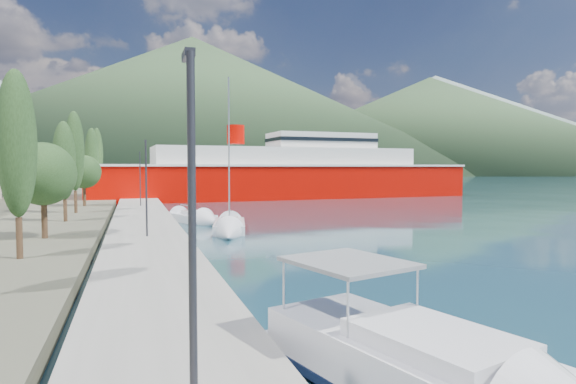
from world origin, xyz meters
name	(u,v)px	position (x,y,z in m)	size (l,w,h in m)	color
ground	(170,186)	(0.00, 120.00, 0.00)	(1400.00, 1400.00, 0.00)	#183A48
quay	(143,223)	(-9.00, 26.00, 0.40)	(5.00, 88.00, 0.80)	gray
hills_far	(248,113)	(138.59, 618.73, 77.39)	(1480.00, 900.00, 180.00)	gray
hills_near	(267,114)	(98.04, 372.50, 49.18)	(1010.00, 520.00, 115.00)	#334E2E
tree_row	(71,161)	(-15.10, 31.32, 5.73)	(3.94, 64.85, 10.61)	#47301E
lamp_posts	(146,184)	(-9.00, 15.27, 4.08)	(0.15, 49.87, 6.06)	#2D2D33
sailboat_near	(229,230)	(-2.85, 19.87, 0.32)	(4.26, 9.46, 13.19)	silver
sailboat_mid	(201,220)	(-3.90, 27.69, 0.32)	(5.05, 8.01, 11.24)	silver
ferry	(288,175)	(15.01, 60.62, 3.80)	(63.49, 16.19, 12.50)	#C00700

